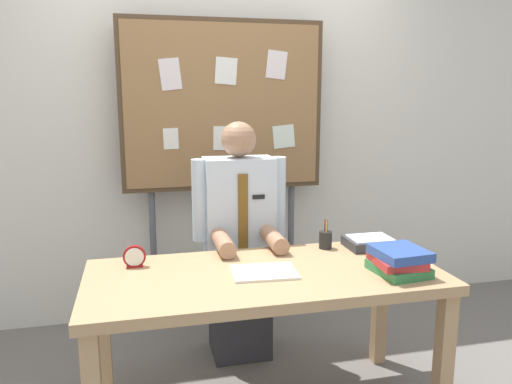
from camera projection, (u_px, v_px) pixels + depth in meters
name	position (u px, v px, depth m)	size (l,w,h in m)	color
back_wall	(219.00, 125.00, 3.49)	(6.40, 0.08, 2.70)	silver
desk	(265.00, 290.00, 2.38)	(1.67, 0.75, 0.74)	tan
person	(240.00, 250.00, 2.95)	(0.55, 0.56, 1.41)	#2D2D33
bulletin_board	(224.00, 110.00, 3.27)	(1.34, 0.09, 2.04)	#4C3823
book_stack	(399.00, 261.00, 2.32)	(0.24, 0.27, 0.12)	#337F47
open_notebook	(264.00, 272.00, 2.34)	(0.30, 0.22, 0.01)	white
desk_clock	(134.00, 257.00, 2.42)	(0.11, 0.04, 0.11)	maroon
pen_holder	(325.00, 239.00, 2.71)	(0.07, 0.07, 0.16)	#262626
paper_tray	(370.00, 242.00, 2.73)	(0.26, 0.20, 0.06)	#333338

